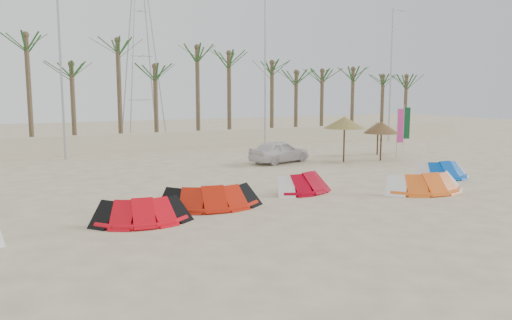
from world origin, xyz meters
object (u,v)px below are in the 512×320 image
parasol_right (378,127)px  kite_red_mid (207,195)px  kite_red_right (301,181)px  kite_blue (438,169)px  car (279,151)px  parasol_left (344,123)px  parasol_mid (381,128)px  kite_red_left (139,209)px  kite_orange (420,181)px

parasol_right → kite_red_mid: bearing=-150.4°
kite_red_right → parasol_right: 13.81m
kite_blue → car: size_ratio=0.80×
parasol_left → car: parasol_left is taller
kite_blue → parasol_right: (3.45, 8.36, 1.41)m
kite_red_mid → parasol_mid: bearing=25.3°
parasol_left → parasol_mid: (2.42, -0.47, -0.35)m
kite_blue → parasol_left: (-0.71, 6.53, 1.94)m
kite_red_right → parasol_left: parasol_left is taller
kite_red_right → car: 8.52m
kite_red_left → kite_red_mid: bearing=20.7°
kite_red_right → kite_blue: bearing=-2.2°
kite_orange → kite_red_right: bearing=151.9°
kite_orange → kite_blue: (3.28, 2.05, -0.00)m
parasol_right → car: bearing=-178.0°
kite_red_right → car: car is taller
kite_red_right → parasol_mid: 11.13m
kite_red_right → kite_blue: (7.67, -0.30, -0.00)m
parasol_left → parasol_right: size_ratio=1.24×
parasol_mid → parasol_right: (1.74, 2.30, -0.18)m
kite_red_mid → kite_orange: same height
parasol_mid → car: 6.42m
parasol_right → parasol_mid: bearing=-127.1°
kite_red_left → parasol_right: 21.01m
kite_red_mid → kite_red_right: 4.65m
kite_orange → parasol_mid: size_ratio=1.58×
parasol_mid → kite_orange: bearing=-121.6°
car → parasol_left: bearing=-127.6°
kite_red_mid → parasol_mid: 15.53m
kite_orange → parasol_right: size_ratio=1.71×
kite_red_left → kite_orange: bearing=-2.3°
kite_orange → kite_red_left: bearing=177.7°
kite_orange → parasol_left: 9.16m
kite_red_right → kite_blue: size_ratio=1.09×
kite_red_mid → parasol_left: (11.54, 7.07, 1.93)m
kite_red_mid → parasol_left: 13.67m
kite_blue → parasol_right: bearing=67.6°
kite_red_right → parasol_right: bearing=35.9°
kite_red_right → kite_blue: 7.68m
kite_blue → parasol_left: bearing=96.2°
parasol_right → kite_red_right: bearing=-144.1°
parasol_left → parasol_right: bearing=23.7°
kite_blue → parasol_mid: size_ratio=1.32×
kite_orange → parasol_left: parasol_left is taller
car → kite_red_left: bearing=118.3°
kite_red_left → parasol_right: bearing=28.3°
kite_red_left → kite_red_mid: size_ratio=0.85×
parasol_right → kite_red_left: bearing=-151.7°
kite_orange → car: bearing=95.4°
kite_red_left → parasol_left: bearing=29.6°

